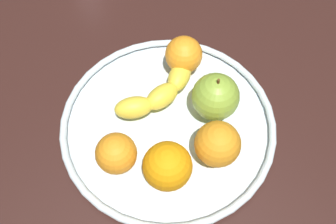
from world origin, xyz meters
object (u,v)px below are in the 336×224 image
(banana, at_px, (160,91))
(orange_front_left, at_px, (218,144))
(fruit_bowl, at_px, (168,124))
(apple, at_px, (216,97))
(orange_center, at_px, (167,166))
(orange_back_left, at_px, (184,55))
(orange_back_right, at_px, (116,153))

(banana, distance_m, orange_front_left, 0.14)
(fruit_bowl, relative_size, apple, 4.21)
(banana, bearing_deg, orange_center, -125.06)
(fruit_bowl, xyz_separation_m, orange_front_left, (0.03, -0.09, 0.05))
(orange_back_left, bearing_deg, fruit_bowl, -136.03)
(banana, xyz_separation_m, orange_front_left, (0.02, -0.14, 0.02))
(orange_center, xyz_separation_m, orange_front_left, (0.08, -0.01, -0.00))
(fruit_bowl, xyz_separation_m, banana, (0.01, 0.05, 0.03))
(orange_center, distance_m, orange_front_left, 0.09)
(banana, height_order, orange_back_right, orange_back_right)
(orange_front_left, bearing_deg, orange_back_right, 152.62)
(banana, bearing_deg, orange_back_left, 18.75)
(orange_back_right, bearing_deg, orange_back_left, 28.25)
(fruit_bowl, relative_size, orange_back_right, 5.68)
(orange_back_right, relative_size, orange_back_left, 0.97)
(orange_front_left, xyz_separation_m, orange_back_left, (0.05, 0.18, -0.00))
(fruit_bowl, xyz_separation_m, orange_back_left, (0.09, 0.08, 0.04))
(orange_back_left, bearing_deg, orange_front_left, -107.35)
(orange_back_right, distance_m, orange_center, 0.08)
(orange_center, distance_m, orange_back_left, 0.22)
(banana, bearing_deg, orange_back_right, -158.06)
(fruit_bowl, bearing_deg, orange_back_left, 43.97)
(banana, distance_m, orange_back_right, 0.14)
(fruit_bowl, xyz_separation_m, apple, (0.08, -0.02, 0.05))
(banana, distance_m, orange_back_left, 0.08)
(orange_center, bearing_deg, apple, 24.54)
(apple, bearing_deg, orange_back_left, 85.77)
(apple, relative_size, orange_center, 1.16)
(apple, height_order, orange_front_left, apple)
(orange_back_left, bearing_deg, banana, -153.78)
(orange_center, bearing_deg, banana, 62.42)
(fruit_bowl, xyz_separation_m, orange_center, (-0.05, -0.08, 0.05))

